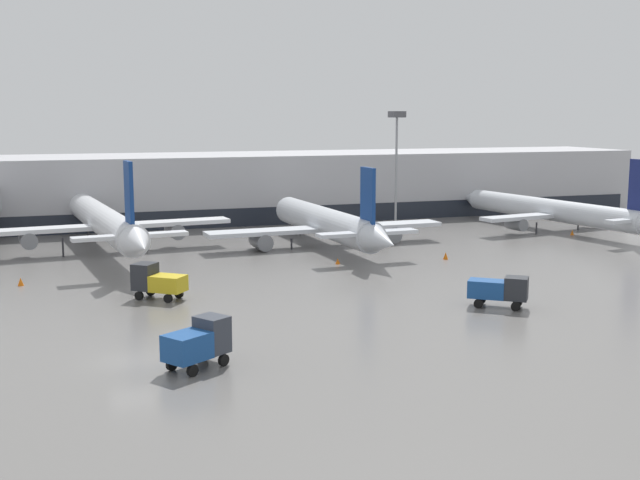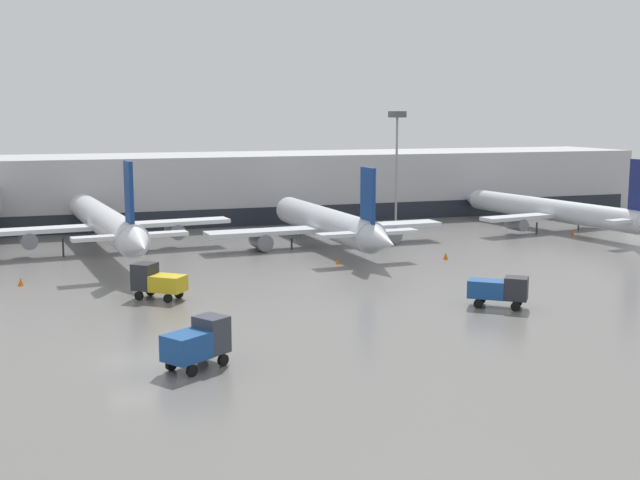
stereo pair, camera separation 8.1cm
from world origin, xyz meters
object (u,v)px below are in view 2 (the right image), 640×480
(traffic_cone_3, at_px, (573,232))
(apron_light_mast_0, at_px, (397,133))
(parked_jet_0, at_px, (327,224))
(traffic_cone_0, at_px, (21,282))
(traffic_cone_2, at_px, (446,256))
(service_truck_0, at_px, (157,280))
(service_truck_1, at_px, (499,289))
(service_truck_2, at_px, (198,342))
(parked_jet_2, at_px, (555,211))
(traffic_cone_1, at_px, (338,261))
(parked_jet_1, at_px, (104,221))

(traffic_cone_3, bearing_deg, apron_light_mast_0, 139.43)
(parked_jet_0, relative_size, traffic_cone_0, 47.65)
(traffic_cone_2, bearing_deg, service_truck_0, -164.00)
(traffic_cone_2, distance_m, traffic_cone_3, 24.22)
(service_truck_1, height_order, traffic_cone_2, service_truck_1)
(service_truck_0, xyz_separation_m, apron_light_mast_0, (35.03, 32.83, 10.50))
(service_truck_2, distance_m, apron_light_mast_0, 62.85)
(parked_jet_2, relative_size, traffic_cone_1, 63.36)
(parked_jet_0, height_order, parked_jet_1, parked_jet_1)
(parked_jet_1, bearing_deg, traffic_cone_0, 145.76)
(service_truck_0, height_order, service_truck_2, service_truck_2)
(parked_jet_0, height_order, traffic_cone_0, parked_jet_0)
(service_truck_1, bearing_deg, traffic_cone_2, 111.61)
(service_truck_2, relative_size, traffic_cone_2, 6.09)
(apron_light_mast_0, bearing_deg, traffic_cone_1, -125.20)
(apron_light_mast_0, bearing_deg, parked_jet_0, -137.06)
(traffic_cone_1, xyz_separation_m, traffic_cone_2, (11.19, -0.99, 0.07))
(traffic_cone_0, relative_size, apron_light_mast_0, 0.05)
(traffic_cone_0, bearing_deg, traffic_cone_2, -0.29)
(service_truck_2, bearing_deg, traffic_cone_2, 8.78)
(parked_jet_1, relative_size, traffic_cone_1, 71.13)
(traffic_cone_2, bearing_deg, parked_jet_0, 127.58)
(parked_jet_1, distance_m, service_truck_0, 23.64)
(parked_jet_1, bearing_deg, traffic_cone_3, -101.33)
(parked_jet_1, distance_m, traffic_cone_3, 54.73)
(service_truck_1, height_order, traffic_cone_3, service_truck_1)
(apron_light_mast_0, bearing_deg, parked_jet_1, -165.95)
(parked_jet_2, distance_m, service_truck_0, 55.97)
(parked_jet_1, height_order, apron_light_mast_0, apron_light_mast_0)
(traffic_cone_0, height_order, traffic_cone_3, traffic_cone_0)
(parked_jet_0, xyz_separation_m, traffic_cone_3, (30.83, -1.47, -2.21))
(service_truck_1, relative_size, service_truck_2, 1.04)
(parked_jet_2, relative_size, service_truck_2, 8.32)
(service_truck_1, relative_size, traffic_cone_0, 6.40)
(parked_jet_0, relative_size, service_truck_0, 7.57)
(traffic_cone_2, height_order, traffic_cone_3, traffic_cone_2)
(traffic_cone_0, xyz_separation_m, traffic_cone_1, (28.98, 0.79, -0.07))
(service_truck_0, bearing_deg, traffic_cone_1, -114.50)
(traffic_cone_1, distance_m, apron_light_mast_0, 30.83)
(parked_jet_1, xyz_separation_m, traffic_cone_3, (54.41, -5.06, -3.01))
(parked_jet_0, relative_size, service_truck_2, 7.77)
(service_truck_1, bearing_deg, traffic_cone_3, 84.38)
(parked_jet_2, distance_m, service_truck_1, 42.75)
(service_truck_2, height_order, traffic_cone_0, service_truck_2)
(service_truck_0, xyz_separation_m, service_truck_2, (0.06, -18.34, 0.06))
(parked_jet_0, distance_m, traffic_cone_3, 30.95)
(parked_jet_0, xyz_separation_m, traffic_cone_1, (-2.49, -10.32, -2.25))
(parked_jet_2, height_order, apron_light_mast_0, apron_light_mast_0)
(service_truck_1, distance_m, traffic_cone_0, 39.78)
(parked_jet_2, bearing_deg, parked_jet_0, 84.36)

